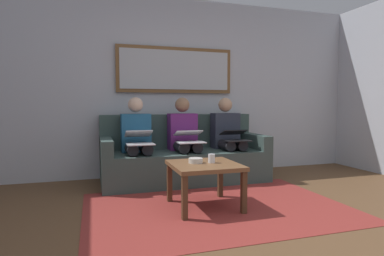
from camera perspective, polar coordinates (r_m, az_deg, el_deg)
The scene contains 14 objects.
ground_plane at distance 2.66m, azimuth 11.69°, elevation -20.08°, with size 6.00×5.20×0.10m, color brown.
wall_rear at distance 4.87m, azimuth -3.18°, elevation 7.19°, with size 6.00×0.12×2.60m, color #B7BCC6.
area_rug at distance 3.36m, azimuth 4.45°, elevation -13.81°, with size 2.60×1.80×0.01m, color maroon.
couch at distance 4.46m, azimuth -1.60°, elevation -5.27°, with size 2.20×0.90×0.90m.
framed_mirror at distance 4.80m, azimuth -2.91°, elevation 10.23°, with size 1.73×0.05×0.67m.
coffee_table at distance 3.27m, azimuth 2.23°, elevation -7.36°, with size 0.67×0.67×0.45m.
cup at distance 3.28m, azimuth 3.49°, elevation -5.40°, with size 0.07×0.07×0.09m, color silver.
bowl at distance 3.27m, azimuth 0.65°, elevation -5.79°, with size 0.14×0.14×0.05m, color beige.
person_left at distance 4.57m, azimuth 6.38°, elevation -1.30°, with size 0.38×0.58×1.14m.
laptop_black at distance 4.35m, azimuth 7.67°, elevation -1.40°, with size 0.34×0.33×0.15m.
person_middle at distance 4.35m, azimuth -1.37°, elevation -1.54°, with size 0.38×0.58×1.14m.
laptop_white at distance 4.12m, azimuth -0.45°, elevation -1.61°, with size 0.35×0.35×0.15m.
person_right at distance 4.22m, azimuth -9.75°, elevation -1.77°, with size 0.38×0.58×1.14m.
laptop_silver at distance 3.99m, azimuth -9.32°, elevation -1.79°, with size 0.33×0.39×0.17m.
Camera 1 is at (1.19, 2.12, 1.03)m, focal length 30.06 mm.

